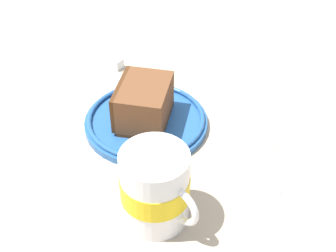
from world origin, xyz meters
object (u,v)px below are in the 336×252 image
Objects in this scene: cake_slice at (144,103)px; sugar_cube at (117,64)px; tea_mug at (156,187)px; teaspoon at (275,177)px; small_plate at (146,121)px.

sugar_cube is (-16.93, -0.51, -3.34)cm from cake_slice.
tea_mug is 17.92cm from teaspoon.
cake_slice is at bearing 1.74° from sugar_cube.
tea_mug is (17.48, -3.52, 4.43)cm from small_plate.
teaspoon is 36.30cm from sugar_cube.
teaspoon is 6.41× the size of sugar_cube.
sugar_cube is at bearing 175.42° from tea_mug.
small_plate is 3.40cm from cake_slice.
teaspoon is at bearing 23.40° from sugar_cube.
small_plate and sugar_cube have the same top height.
teaspoon is at bearing 40.06° from small_plate.
cake_slice is 21.83cm from teaspoon.
small_plate is 1.59× the size of cake_slice.
cake_slice is (-0.13, -0.24, 3.39)cm from small_plate.
small_plate is 17.08cm from sugar_cube.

